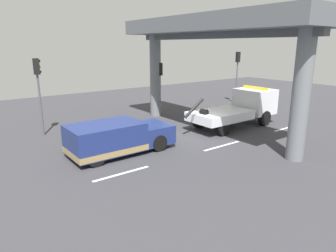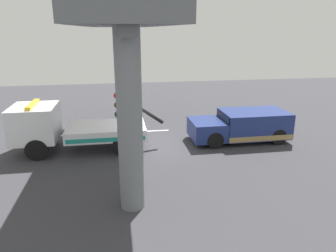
{
  "view_description": "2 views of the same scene",
  "coord_description": "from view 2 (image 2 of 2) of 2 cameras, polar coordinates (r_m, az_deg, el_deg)",
  "views": [
    {
      "loc": [
        -11.48,
        -12.86,
        5.19
      ],
      "look_at": [
        -1.82,
        0.02,
        0.89
      ],
      "focal_mm": 32.51,
      "sensor_mm": 36.0,
      "label": 1
    },
    {
      "loc": [
        1.64,
        15.15,
        5.75
      ],
      "look_at": [
        -0.81,
        0.39,
        1.12
      ],
      "focal_mm": 33.44,
      "sensor_mm": 36.0,
      "label": 2
    }
  ],
  "objects": [
    {
      "name": "ground_plane",
      "position": [
        16.31,
        -3.05,
        -3.66
      ],
      "size": [
        60.0,
        40.0,
        0.1
      ],
      "primitive_type": "cube",
      "color": "#38383D"
    },
    {
      "name": "lane_stripe_west",
      "position": [
        19.93,
        13.55,
        -0.04
      ],
      "size": [
        2.6,
        0.16,
        0.01
      ],
      "primitive_type": "cube",
      "color": "silver",
      "rests_on": "ground"
    },
    {
      "name": "lane_stripe_mid",
      "position": [
        18.48,
        -3.87,
        -0.95
      ],
      "size": [
        2.6,
        0.16,
        0.01
      ],
      "primitive_type": "cube",
      "color": "silver",
      "rests_on": "ground"
    },
    {
      "name": "lane_stripe_east",
      "position": [
        18.92,
        -22.27,
        -1.81
      ],
      "size": [
        2.6,
        0.16,
        0.01
      ],
      "primitive_type": "cube",
      "color": "silver",
      "rests_on": "ground"
    },
    {
      "name": "tow_truck_white",
      "position": [
        16.02,
        -18.12,
        -0.17
      ],
      "size": [
        7.25,
        2.43,
        2.46
      ],
      "color": "white",
      "rests_on": "ground"
    },
    {
      "name": "towed_van_green",
      "position": [
        17.27,
        13.57,
        -0.02
      ],
      "size": [
        5.2,
        2.23,
        1.58
      ],
      "color": "navy",
      "rests_on": "ground"
    },
    {
      "name": "overpass_structure",
      "position": [
        15.15,
        -8.48,
        17.28
      ],
      "size": [
        3.6,
        13.41,
        6.78
      ],
      "color": "slate",
      "rests_on": "ground"
    },
    {
      "name": "traffic_light_far",
      "position": [
        10.12,
        -8.36,
        0.51
      ],
      "size": [
        0.39,
        0.32,
        3.93
      ],
      "color": "#515456",
      "rests_on": "ground"
    }
  ]
}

